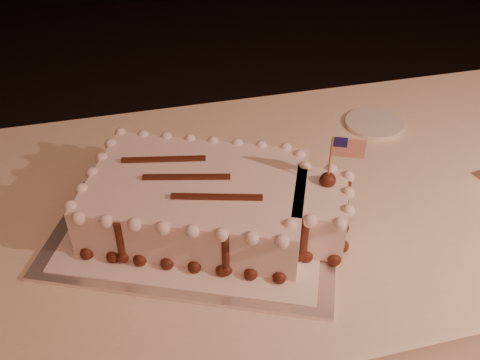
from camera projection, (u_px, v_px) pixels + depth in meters
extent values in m
cube|color=#F7DCBF|center=(352.00, 295.00, 1.36)|extent=(2.40, 0.80, 0.75)
cube|color=silver|center=(199.00, 220.00, 1.02)|extent=(0.63, 0.56, 0.01)
cube|color=white|center=(199.00, 219.00, 1.01)|extent=(0.56, 0.51, 0.00)
cube|color=white|center=(198.00, 199.00, 0.98)|extent=(0.46, 0.39, 0.09)
cube|color=white|center=(319.00, 212.00, 0.95)|extent=(0.14, 0.17, 0.09)
sphere|color=#532114|center=(87.00, 253.00, 0.93)|extent=(0.02, 0.02, 0.02)
sphere|color=#532114|center=(113.00, 257.00, 0.92)|extent=(0.02, 0.02, 0.02)
sphere|color=#532114|center=(140.00, 260.00, 0.92)|extent=(0.02, 0.02, 0.02)
sphere|color=#532114|center=(167.00, 263.00, 0.91)|extent=(0.02, 0.02, 0.02)
sphere|color=#532114|center=(195.00, 267.00, 0.90)|extent=(0.02, 0.02, 0.02)
sphere|color=#532114|center=(222.00, 270.00, 0.90)|extent=(0.02, 0.02, 0.02)
sphere|color=#532114|center=(251.00, 274.00, 0.89)|extent=(0.02, 0.02, 0.02)
sphere|color=#532114|center=(279.00, 277.00, 0.88)|extent=(0.02, 0.02, 0.02)
sphere|color=#532114|center=(287.00, 261.00, 0.91)|extent=(0.02, 0.02, 0.02)
sphere|color=#532114|center=(306.00, 256.00, 0.92)|extent=(0.02, 0.02, 0.02)
sphere|color=#532114|center=(334.00, 260.00, 0.92)|extent=(0.02, 0.02, 0.02)
sphere|color=#532114|center=(342.00, 246.00, 0.94)|extent=(0.02, 0.02, 0.02)
sphere|color=#532114|center=(343.00, 228.00, 0.98)|extent=(0.02, 0.02, 0.02)
sphere|color=#532114|center=(343.00, 211.00, 1.02)|extent=(0.02, 0.02, 0.02)
sphere|color=#532114|center=(327.00, 204.00, 1.03)|extent=(0.02, 0.02, 0.02)
sphere|color=#532114|center=(302.00, 201.00, 1.04)|extent=(0.02, 0.02, 0.02)
sphere|color=#532114|center=(297.00, 189.00, 1.07)|extent=(0.02, 0.02, 0.02)
sphere|color=#532114|center=(284.00, 182.00, 1.09)|extent=(0.02, 0.02, 0.02)
sphere|color=#532114|center=(260.00, 179.00, 1.10)|extent=(0.02, 0.02, 0.02)
sphere|color=#532114|center=(237.00, 177.00, 1.10)|extent=(0.02, 0.02, 0.02)
sphere|color=#532114|center=(215.00, 175.00, 1.11)|extent=(0.02, 0.02, 0.02)
sphere|color=#532114|center=(192.00, 172.00, 1.11)|extent=(0.02, 0.02, 0.02)
sphere|color=#532114|center=(170.00, 170.00, 1.12)|extent=(0.02, 0.02, 0.02)
sphere|color=#532114|center=(148.00, 168.00, 1.13)|extent=(0.02, 0.02, 0.02)
sphere|color=#532114|center=(126.00, 166.00, 1.13)|extent=(0.02, 0.02, 0.02)
sphere|color=#532114|center=(116.00, 178.00, 1.10)|extent=(0.02, 0.02, 0.02)
sphere|color=#532114|center=(108.00, 192.00, 1.06)|extent=(0.02, 0.02, 0.02)
sphere|color=#532114|center=(99.00, 207.00, 1.03)|extent=(0.02, 0.02, 0.02)
sphere|color=#532114|center=(90.00, 224.00, 0.99)|extent=(0.02, 0.02, 0.02)
sphere|color=#532114|center=(79.00, 242.00, 0.95)|extent=(0.02, 0.02, 0.02)
sphere|color=white|center=(78.00, 218.00, 0.88)|extent=(0.02, 0.02, 0.02)
sphere|color=white|center=(106.00, 221.00, 0.87)|extent=(0.02, 0.02, 0.02)
sphere|color=white|center=(134.00, 225.00, 0.87)|extent=(0.02, 0.02, 0.02)
sphere|color=white|center=(163.00, 228.00, 0.86)|extent=(0.02, 0.02, 0.02)
sphere|color=white|center=(192.00, 231.00, 0.85)|extent=(0.02, 0.02, 0.02)
sphere|color=white|center=(221.00, 235.00, 0.85)|extent=(0.02, 0.02, 0.02)
sphere|color=white|center=(251.00, 238.00, 0.84)|extent=(0.02, 0.02, 0.02)
sphere|color=white|center=(282.00, 242.00, 0.83)|extent=(0.02, 0.02, 0.02)
sphere|color=white|center=(290.00, 226.00, 0.86)|extent=(0.02, 0.02, 0.02)
sphere|color=white|center=(310.00, 221.00, 0.87)|extent=(0.02, 0.02, 0.02)
sphere|color=white|center=(340.00, 224.00, 0.87)|extent=(0.02, 0.02, 0.02)
sphere|color=white|center=(348.00, 211.00, 0.89)|extent=(0.02, 0.02, 0.02)
sphere|color=white|center=(348.00, 193.00, 0.93)|extent=(0.02, 0.02, 0.02)
sphere|color=white|center=(348.00, 177.00, 0.97)|extent=(0.02, 0.02, 0.02)
sphere|color=white|center=(331.00, 170.00, 0.98)|extent=(0.02, 0.02, 0.02)
sphere|color=white|center=(305.00, 167.00, 0.99)|extent=(0.02, 0.02, 0.02)
sphere|color=white|center=(299.00, 156.00, 1.02)|extent=(0.02, 0.02, 0.02)
sphere|color=white|center=(286.00, 149.00, 1.04)|extent=(0.02, 0.02, 0.02)
sphere|color=white|center=(261.00, 146.00, 1.05)|extent=(0.02, 0.02, 0.02)
sphere|color=white|center=(237.00, 144.00, 1.05)|extent=(0.02, 0.02, 0.02)
sphere|color=white|center=(213.00, 142.00, 1.06)|extent=(0.02, 0.02, 0.02)
sphere|color=white|center=(190.00, 140.00, 1.06)|extent=(0.02, 0.02, 0.02)
sphere|color=white|center=(166.00, 138.00, 1.07)|extent=(0.02, 0.02, 0.02)
sphere|color=white|center=(143.00, 135.00, 1.08)|extent=(0.02, 0.02, 0.02)
sphere|color=white|center=(121.00, 133.00, 1.08)|extent=(0.02, 0.02, 0.02)
sphere|color=white|center=(111.00, 145.00, 1.05)|extent=(0.02, 0.02, 0.02)
sphere|color=white|center=(102.00, 158.00, 1.01)|extent=(0.02, 0.02, 0.02)
sphere|color=white|center=(92.00, 173.00, 0.98)|extent=(0.02, 0.02, 0.02)
sphere|color=white|center=(82.00, 190.00, 0.94)|extent=(0.02, 0.02, 0.02)
sphere|color=white|center=(70.00, 207.00, 0.90)|extent=(0.02, 0.02, 0.02)
cylinder|color=#532114|center=(120.00, 241.00, 0.90)|extent=(0.01, 0.01, 0.09)
sphere|color=#532114|center=(123.00, 257.00, 0.92)|extent=(0.02, 0.02, 0.02)
cylinder|color=#532114|center=(226.00, 254.00, 0.87)|extent=(0.01, 0.01, 0.09)
sphere|color=#532114|center=(226.00, 270.00, 0.89)|extent=(0.02, 0.02, 0.02)
cylinder|color=#532114|center=(304.00, 239.00, 0.90)|extent=(0.01, 0.01, 0.09)
sphere|color=#532114|center=(303.00, 255.00, 0.92)|extent=(0.02, 0.02, 0.02)
cylinder|color=#532114|center=(345.00, 201.00, 0.98)|extent=(0.01, 0.01, 0.09)
sphere|color=#532114|center=(343.00, 216.00, 1.00)|extent=(0.02, 0.02, 0.02)
cylinder|color=#532114|center=(299.00, 168.00, 1.06)|extent=(0.01, 0.01, 0.09)
sphere|color=#532114|center=(297.00, 183.00, 1.08)|extent=(0.02, 0.02, 0.02)
cylinder|color=#532114|center=(211.00, 159.00, 1.08)|extent=(0.01, 0.01, 0.09)
sphere|color=#532114|center=(212.00, 174.00, 1.11)|extent=(0.02, 0.02, 0.02)
cylinder|color=#532114|center=(126.00, 151.00, 1.11)|extent=(0.01, 0.01, 0.09)
sphere|color=#532114|center=(128.00, 165.00, 1.13)|extent=(0.02, 0.02, 0.02)
cylinder|color=#532114|center=(90.00, 202.00, 0.98)|extent=(0.01, 0.01, 0.09)
sphere|color=#532114|center=(93.00, 217.00, 1.00)|extent=(0.02, 0.02, 0.02)
cube|color=#532114|center=(164.00, 159.00, 1.00)|extent=(0.16, 0.04, 0.01)
cube|color=#532114|center=(186.00, 177.00, 0.96)|extent=(0.16, 0.05, 0.01)
cube|color=#532114|center=(217.00, 197.00, 0.91)|extent=(0.15, 0.05, 0.01)
sphere|color=#532114|center=(328.00, 180.00, 0.94)|extent=(0.03, 0.03, 0.03)
cylinder|color=#BD7951|center=(330.00, 164.00, 0.92)|extent=(0.00, 0.00, 0.11)
cube|color=red|center=(349.00, 148.00, 0.90)|extent=(0.05, 0.02, 0.04)
cube|color=navy|center=(341.00, 142.00, 0.89)|extent=(0.02, 0.01, 0.02)
cylinder|color=silver|center=(374.00, 124.00, 1.29)|extent=(0.14, 0.14, 0.01)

